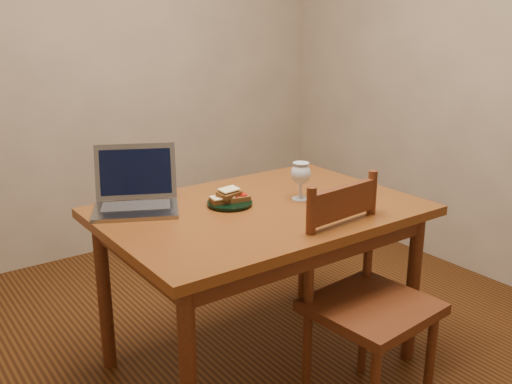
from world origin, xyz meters
TOP-DOWN VIEW (x-y plane):
  - floor at (0.00, 0.00)m, footprint 3.20×3.20m
  - back_wall at (0.00, 1.61)m, footprint 3.20×0.02m
  - right_wall at (1.61, 0.00)m, footprint 0.02×3.20m
  - table at (-0.03, -0.08)m, footprint 1.30×0.90m
  - chair at (0.13, -0.55)m, footprint 0.47×0.45m
  - plate at (-0.12, 0.02)m, footprint 0.19×0.19m
  - sandwich_cheese at (-0.15, 0.03)m, footprint 0.11×0.08m
  - sandwich_tomato at (-0.08, 0.01)m, footprint 0.10×0.07m
  - sandwich_top at (-0.12, 0.02)m, footprint 0.11×0.08m
  - milk_glass at (0.17, -0.09)m, footprint 0.09×0.09m
  - laptop at (-0.45, 0.24)m, footprint 0.44×0.43m

SIDE VIEW (x-z plane):
  - floor at x=0.00m, z-range -0.02..0.00m
  - chair at x=0.13m, z-range 0.27..0.74m
  - table at x=-0.03m, z-range 0.28..1.02m
  - plate at x=-0.12m, z-range 0.74..0.76m
  - sandwich_tomato at x=-0.08m, z-range 0.76..0.79m
  - sandwich_cheese at x=-0.15m, z-range 0.76..0.79m
  - sandwich_top at x=-0.12m, z-range 0.78..0.81m
  - laptop at x=-0.45m, z-range 0.68..0.93m
  - milk_glass at x=0.17m, z-range 0.74..0.91m
  - back_wall at x=0.00m, z-range 0.00..2.60m
  - right_wall at x=1.61m, z-range 0.00..2.60m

